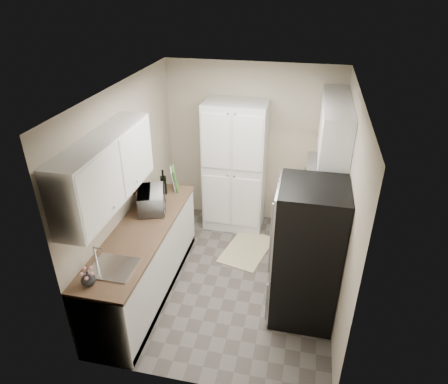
% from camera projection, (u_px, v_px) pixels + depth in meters
% --- Properties ---
extents(ground, '(3.20, 3.20, 0.00)m').
position_uv_depth(ground, '(230.00, 278.00, 5.31)').
color(ground, '#56514C').
rests_on(ground, ground).
extents(room_shell, '(2.64, 3.24, 2.52)m').
position_uv_depth(room_shell, '(229.00, 168.00, 4.52)').
color(room_shell, '#BAAD96').
rests_on(room_shell, ground).
extents(pantry_cabinet, '(0.90, 0.55, 2.00)m').
position_uv_depth(pantry_cabinet, '(235.00, 167.00, 5.99)').
color(pantry_cabinet, silver).
rests_on(pantry_cabinet, ground).
extents(base_cabinet_left, '(0.60, 2.30, 0.88)m').
position_uv_depth(base_cabinet_left, '(145.00, 262.00, 4.92)').
color(base_cabinet_left, silver).
rests_on(base_cabinet_left, ground).
extents(countertop_left, '(0.63, 2.33, 0.04)m').
position_uv_depth(countertop_left, '(141.00, 231.00, 4.69)').
color(countertop_left, brown).
rests_on(countertop_left, base_cabinet_left).
extents(base_cabinet_right, '(0.60, 0.80, 0.88)m').
position_uv_depth(base_cabinet_right, '(311.00, 212.00, 5.94)').
color(base_cabinet_right, silver).
rests_on(base_cabinet_right, ground).
extents(countertop_right, '(0.63, 0.83, 0.04)m').
position_uv_depth(countertop_right, '(315.00, 185.00, 5.71)').
color(countertop_right, brown).
rests_on(countertop_right, base_cabinet_right).
extents(electric_range, '(0.71, 0.78, 1.13)m').
position_uv_depth(electric_range, '(309.00, 241.00, 5.23)').
color(electric_range, '#B7B7BC').
rests_on(electric_range, ground).
extents(refrigerator, '(0.70, 0.72, 1.70)m').
position_uv_depth(refrigerator, '(307.00, 255.00, 4.38)').
color(refrigerator, '#B7B7BC').
rests_on(refrigerator, ground).
extents(microwave, '(0.47, 0.57, 0.27)m').
position_uv_depth(microwave, '(152.00, 200.00, 5.02)').
color(microwave, silver).
rests_on(microwave, countertop_left).
extents(wine_bottle, '(0.08, 0.08, 0.32)m').
position_uv_depth(wine_bottle, '(163.00, 183.00, 5.37)').
color(wine_bottle, black).
rests_on(wine_bottle, countertop_left).
extents(flower_vase, '(0.18, 0.18, 0.15)m').
position_uv_depth(flower_vase, '(88.00, 278.00, 3.82)').
color(flower_vase, white).
rests_on(flower_vase, countertop_left).
extents(cutting_board, '(0.11, 0.25, 0.32)m').
position_uv_depth(cutting_board, '(175.00, 179.00, 5.48)').
color(cutting_board, '#439033').
rests_on(cutting_board, countertop_left).
extents(toaster_oven, '(0.34, 0.39, 0.19)m').
position_uv_depth(toaster_oven, '(316.00, 178.00, 5.64)').
color(toaster_oven, '#A2A2A7').
rests_on(toaster_oven, countertop_right).
extents(fruit_basket, '(0.25, 0.25, 0.10)m').
position_uv_depth(fruit_basket, '(318.00, 169.00, 5.56)').
color(fruit_basket, orange).
rests_on(fruit_basket, toaster_oven).
extents(kitchen_mat, '(0.76, 1.01, 0.01)m').
position_uv_depth(kitchen_mat, '(247.00, 249.00, 5.85)').
color(kitchen_mat, '#C5BB89').
rests_on(kitchen_mat, ground).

